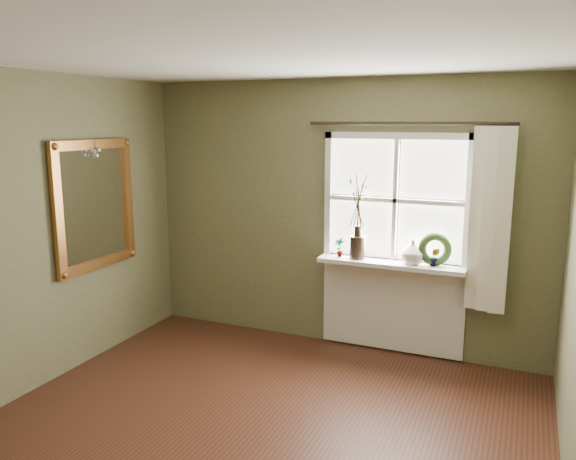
# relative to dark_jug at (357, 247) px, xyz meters

# --- Properties ---
(ceiling) EXTENTS (4.50, 4.50, 0.00)m
(ceiling) POSITION_rel_dark_jug_xyz_m (-0.23, -2.12, 1.57)
(ceiling) COLOR silver
(ceiling) RESTS_ON ground
(wall_back) EXTENTS (4.00, 0.10, 2.60)m
(wall_back) POSITION_rel_dark_jug_xyz_m (-0.23, 0.18, 0.27)
(wall_back) COLOR #646442
(wall_back) RESTS_ON ground
(window_frame) EXTENTS (1.36, 0.06, 1.24)m
(window_frame) POSITION_rel_dark_jug_xyz_m (0.32, 0.11, 0.45)
(window_frame) COLOR white
(window_frame) RESTS_ON wall_back
(window_sill) EXTENTS (1.36, 0.26, 0.04)m
(window_sill) POSITION_rel_dark_jug_xyz_m (0.32, 0.00, -0.13)
(window_sill) COLOR white
(window_sill) RESTS_ON wall_back
(window_apron) EXTENTS (1.36, 0.04, 0.88)m
(window_apron) POSITION_rel_dark_jug_xyz_m (0.32, 0.11, -0.57)
(window_apron) COLOR white
(window_apron) RESTS_ON ground
(dark_jug) EXTENTS (0.18, 0.18, 0.22)m
(dark_jug) POSITION_rel_dark_jug_xyz_m (0.00, 0.00, 0.00)
(dark_jug) COLOR black
(dark_jug) RESTS_ON window_sill
(cream_vase) EXTENTS (0.23, 0.23, 0.22)m
(cream_vase) POSITION_rel_dark_jug_xyz_m (0.52, 0.00, 0.00)
(cream_vase) COLOR beige
(cream_vase) RESTS_ON window_sill
(wreath) EXTENTS (0.33, 0.23, 0.31)m
(wreath) POSITION_rel_dark_jug_xyz_m (0.71, 0.04, 0.01)
(wreath) COLOR #263C1B
(wreath) RESTS_ON window_sill
(potted_plant_left) EXTENTS (0.11, 0.08, 0.18)m
(potted_plant_left) POSITION_rel_dark_jug_xyz_m (-0.18, 0.00, -0.02)
(potted_plant_left) COLOR #263C1B
(potted_plant_left) RESTS_ON window_sill
(potted_plant_right) EXTENTS (0.10, 0.08, 0.17)m
(potted_plant_right) POSITION_rel_dark_jug_xyz_m (0.72, 0.00, -0.02)
(potted_plant_right) COLOR #263C1B
(potted_plant_right) RESTS_ON window_sill
(curtain) EXTENTS (0.36, 0.12, 1.59)m
(curtain) POSITION_rel_dark_jug_xyz_m (1.16, 0.01, 0.34)
(curtain) COLOR white
(curtain) RESTS_ON wall_back
(curtain_rod) EXTENTS (1.84, 0.03, 0.03)m
(curtain_rod) POSITION_rel_dark_jug_xyz_m (0.42, 0.05, 1.15)
(curtain_rod) COLOR black
(curtain_rod) RESTS_ON wall_back
(gilt_mirror) EXTENTS (0.10, 0.99, 1.18)m
(gilt_mirror) POSITION_rel_dark_jug_xyz_m (-2.19, -1.03, 0.42)
(gilt_mirror) COLOR white
(gilt_mirror) RESTS_ON wall_left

